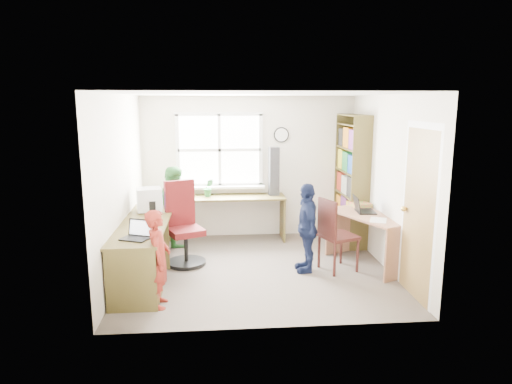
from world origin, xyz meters
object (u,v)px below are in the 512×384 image
l_desk (159,246)px  person_green (176,209)px  laptop_right (362,208)px  person_red (158,259)px  cd_tower (274,171)px  crt_monitor (149,200)px  laptop_left (137,234)px  right_desk (369,229)px  person_navy (307,228)px  potted_plant (209,188)px  wooden_chair (334,232)px  swivel_chair (184,229)px  bookshelf (351,182)px

l_desk → person_green: (0.12, 1.21, 0.21)m
laptop_right → person_red: 3.03m
laptop_right → cd_tower: cd_tower is taller
laptop_right → crt_monitor: bearing=89.1°
crt_monitor → laptop_left: 1.34m
crt_monitor → person_green: person_green is taller
l_desk → crt_monitor: (-0.21, 0.75, 0.47)m
right_desk → laptop_left: bearing=172.9°
person_red → person_navy: size_ratio=0.92×
laptop_left → cd_tower: bearing=74.0°
person_green → person_red: bearing=-149.3°
potted_plant → person_green: bearing=-133.9°
wooden_chair → person_navy: (-0.37, 0.04, 0.06)m
laptop_left → potted_plant: 2.43m
swivel_chair → person_green: bearing=80.7°
person_navy → person_green: bearing=-119.8°
crt_monitor → person_navy: person_navy is taller
l_desk → right_desk: size_ratio=2.09×
laptop_left → person_navy: (2.13, 0.76, -0.18)m
laptop_right → wooden_chair: bearing=129.3°
person_red → potted_plant: bearing=-13.7°
l_desk → right_desk: bearing=6.4°
potted_plant → crt_monitor: bearing=-130.4°
laptop_left → laptop_right: laptop_right is taller
crt_monitor → person_red: (0.31, -1.53, -0.36)m
l_desk → laptop_right: bearing=9.8°
cd_tower → bookshelf: bearing=-19.1°
laptop_right → cd_tower: bearing=45.8°
right_desk → swivel_chair: 2.64m
person_green → person_navy: size_ratio=1.09×
right_desk → bookshelf: (0.06, 1.14, 0.47)m
bookshelf → cd_tower: bookshelf is taller
bookshelf → crt_monitor: 3.25m
cd_tower → potted_plant: size_ratio=2.73×
crt_monitor → laptop_right: 3.06m
person_red → person_green: 2.00m
swivel_chair → laptop_left: bearing=-133.2°
person_navy → wooden_chair: bearing=84.0°
right_desk → wooden_chair: bearing=174.7°
l_desk → bookshelf: (2.96, 1.47, 0.55)m
swivel_chair → potted_plant: bearing=49.0°
person_green → laptop_right: bearing=-73.3°
swivel_chair → cd_tower: bearing=14.4°
l_desk → person_green: 1.23m
potted_plant → laptop_right: bearing=-29.0°
laptop_left → person_navy: person_navy is taller
l_desk → swivel_chair: size_ratio=2.48×
crt_monitor → person_green: bearing=41.5°
bookshelf → person_red: (-2.86, -2.25, -0.44)m
person_navy → laptop_right: bearing=109.3°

